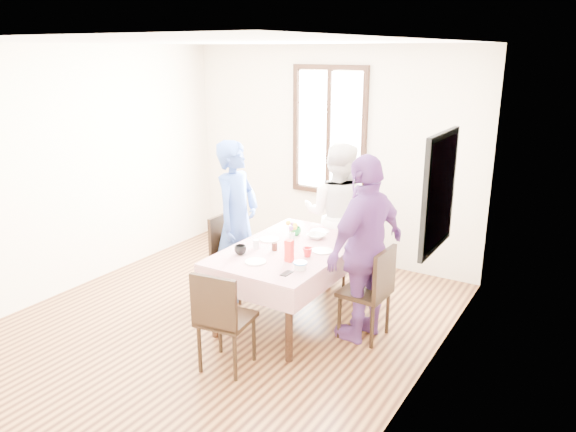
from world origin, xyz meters
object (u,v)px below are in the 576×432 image
Objects in this scene: chair_left at (236,257)px; person_far at (338,215)px; dining_table at (291,283)px; chair_near at (226,318)px; chair_right at (365,292)px; person_left at (237,221)px; person_right at (364,249)px; chair_far at (337,245)px.

chair_left is 0.55× the size of person_far.
chair_near is (0.00, -1.05, 0.08)m from dining_table.
person_left is at bearing 89.13° from chair_right.
chair_right is at bearing 46.81° from chair_near.
person_right is (0.76, 0.05, 0.51)m from dining_table.
person_far is (0.00, -0.02, 0.38)m from chair_far.
person_far is (-0.78, 0.99, 0.38)m from chair_right.
chair_right is at bearing 127.50° from chair_far.
chair_far is 1.33m from person_right.
chair_far is at bearing -129.75° from person_right.
person_far is at bearing 90.00° from dining_table.
chair_near is at bearing 34.56° from chair_left.
chair_far is (0.00, 1.05, 0.08)m from dining_table.
chair_left is 0.42m from person_left.
chair_left and chair_far have the same top height.
chair_near is 0.52× the size of person_left.
chair_left is 1.57m from chair_right.
person_left is at bearing 91.36° from chair_left.
chair_left is at bearing 169.61° from dining_table.
chair_right is 1.35m from chair_near.
person_right is at bearing 47.54° from chair_near.
person_right reaches higher than chair_left.
chair_left is 1.00× the size of chair_near.
person_far is (0.00, 2.09, 0.38)m from chair_near.
person_right is (0.76, -1.01, 0.43)m from chair_far.
person_right is at bearing 126.75° from chair_far.
dining_table is 1.69× the size of chair_left.
person_left reaches higher than dining_table.
person_left reaches higher than chair_near.
person_right is (-0.02, 0.00, 0.43)m from chair_right.
chair_far is 0.52× the size of person_right.
person_left is at bearing 49.61° from chair_far.
chair_near is at bearing -90.00° from dining_table.
chair_near reaches higher than dining_table.
dining_table is 1.69× the size of chair_far.
person_right is (0.76, -0.99, 0.05)m from person_far.
dining_table is 0.92m from person_right.
chair_right and chair_near have the same top height.
chair_far is 0.55× the size of person_far.
chair_near is at bearing -151.68° from person_left.
chair_left and chair_near have the same top height.
dining_table is 1.69× the size of chair_right.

